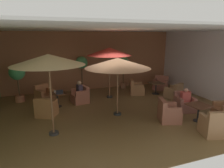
{
  "coord_description": "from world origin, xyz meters",
  "views": [
    {
      "loc": [
        -2.85,
        -7.66,
        3.2
      ],
      "look_at": [
        0.0,
        0.41,
        1.12
      ],
      "focal_mm": 31.77,
      "sensor_mm": 36.0,
      "label": 1
    }
  ],
  "objects_px": {
    "armchair_mid_center_south": "(168,113)",
    "patio_umbrella_tall_red": "(118,63)",
    "patron_by_window": "(79,88)",
    "armchair_front_right_north": "(136,89)",
    "armchair_mid_center_west": "(215,126)",
    "armchair_front_left_north": "(80,96)",
    "patio_umbrella_center_beige": "(48,60)",
    "armchair_front_left_east": "(44,95)",
    "potted_tree_left_corner": "(17,76)",
    "cafe_table_front_right": "(156,85)",
    "open_laptop": "(59,93)",
    "armchair_front_left_south": "(46,109)",
    "potted_tree_mid_right": "(82,67)",
    "potted_tree_mid_left": "(123,65)",
    "patron_blue_shirt": "(186,96)",
    "armchair_front_right_east": "(174,93)",
    "armchair_mid_center_east": "(184,104)",
    "cafe_table_mid_center": "(199,108)",
    "cafe_table_front_left": "(57,96)",
    "armchair_front_right_south": "(161,84)",
    "iced_drink_cup": "(55,92)"
  },
  "relations": [
    {
      "from": "armchair_mid_center_south",
      "to": "patio_umbrella_tall_red",
      "type": "height_order",
      "value": "patio_umbrella_tall_red"
    },
    {
      "from": "patron_by_window",
      "to": "armchair_front_right_north",
      "type": "bearing_deg",
      "value": 7.03
    },
    {
      "from": "armchair_mid_center_west",
      "to": "patron_by_window",
      "type": "distance_m",
      "value": 5.96
    },
    {
      "from": "armchair_front_left_north",
      "to": "patio_umbrella_center_beige",
      "type": "relative_size",
      "value": 0.33
    },
    {
      "from": "armchair_front_left_east",
      "to": "potted_tree_left_corner",
      "type": "relative_size",
      "value": 0.54
    },
    {
      "from": "cafe_table_front_right",
      "to": "open_laptop",
      "type": "height_order",
      "value": "open_laptop"
    },
    {
      "from": "armchair_front_left_south",
      "to": "potted_tree_mid_right",
      "type": "bearing_deg",
      "value": 56.15
    },
    {
      "from": "armchair_front_left_east",
      "to": "patio_umbrella_tall_red",
      "type": "relative_size",
      "value": 0.38
    },
    {
      "from": "potted_tree_mid_left",
      "to": "patron_blue_shirt",
      "type": "height_order",
      "value": "potted_tree_mid_left"
    },
    {
      "from": "armchair_mid_center_west",
      "to": "patio_umbrella_tall_red",
      "type": "bearing_deg",
      "value": 130.87
    },
    {
      "from": "armchair_front_right_east",
      "to": "armchair_mid_center_east",
      "type": "bearing_deg",
      "value": -111.34
    },
    {
      "from": "cafe_table_front_right",
      "to": "cafe_table_mid_center",
      "type": "distance_m",
      "value": 3.77
    },
    {
      "from": "patio_umbrella_center_beige",
      "to": "cafe_table_front_left",
      "type": "bearing_deg",
      "value": 82.48
    },
    {
      "from": "cafe_table_front_right",
      "to": "armchair_front_right_south",
      "type": "xyz_separation_m",
      "value": [
        0.81,
        0.78,
        -0.19
      ]
    },
    {
      "from": "armchair_front_right_north",
      "to": "potted_tree_mid_left",
      "type": "bearing_deg",
      "value": 96.87
    },
    {
      "from": "armchair_front_right_east",
      "to": "potted_tree_mid_left",
      "type": "distance_m",
      "value": 3.49
    },
    {
      "from": "armchair_front_left_east",
      "to": "armchair_front_right_north",
      "type": "height_order",
      "value": "armchair_front_left_east"
    },
    {
      "from": "armchair_front_right_east",
      "to": "potted_tree_mid_right",
      "type": "bearing_deg",
      "value": 145.89
    },
    {
      "from": "cafe_table_front_left",
      "to": "patron_blue_shirt",
      "type": "bearing_deg",
      "value": -24.48
    },
    {
      "from": "armchair_front_right_east",
      "to": "iced_drink_cup",
      "type": "distance_m",
      "value": 6.01
    },
    {
      "from": "armchair_mid_center_east",
      "to": "potted_tree_left_corner",
      "type": "bearing_deg",
      "value": 151.82
    },
    {
      "from": "armchair_front_right_north",
      "to": "patron_blue_shirt",
      "type": "height_order",
      "value": "patron_blue_shirt"
    },
    {
      "from": "armchair_mid_center_east",
      "to": "armchair_mid_center_south",
      "type": "relative_size",
      "value": 0.96
    },
    {
      "from": "patio_umbrella_tall_red",
      "to": "potted_tree_mid_right",
      "type": "xyz_separation_m",
      "value": [
        -0.68,
        3.96,
        -0.7
      ]
    },
    {
      "from": "patio_umbrella_center_beige",
      "to": "patron_by_window",
      "type": "distance_m",
      "value": 3.69
    },
    {
      "from": "armchair_mid_center_south",
      "to": "iced_drink_cup",
      "type": "xyz_separation_m",
      "value": [
        -3.97,
        3.15,
        0.38
      ]
    },
    {
      "from": "armchair_mid_center_west",
      "to": "iced_drink_cup",
      "type": "xyz_separation_m",
      "value": [
        -4.72,
        4.62,
        0.37
      ]
    },
    {
      "from": "cafe_table_front_left",
      "to": "armchair_mid_center_south",
      "type": "distance_m",
      "value": 4.95
    },
    {
      "from": "patio_umbrella_tall_red",
      "to": "patron_by_window",
      "type": "relative_size",
      "value": 3.94
    },
    {
      "from": "cafe_table_front_right",
      "to": "iced_drink_cup",
      "type": "relative_size",
      "value": 6.55
    },
    {
      "from": "armchair_front_left_south",
      "to": "patron_by_window",
      "type": "bearing_deg",
      "value": 37.54
    },
    {
      "from": "armchair_front_right_north",
      "to": "open_laptop",
      "type": "relative_size",
      "value": 2.84
    },
    {
      "from": "armchair_front_right_south",
      "to": "iced_drink_cup",
      "type": "height_order",
      "value": "armchair_front_right_south"
    },
    {
      "from": "cafe_table_front_left",
      "to": "armchair_front_left_south",
      "type": "relative_size",
      "value": 0.71
    },
    {
      "from": "armchair_front_left_north",
      "to": "armchair_front_right_east",
      "type": "distance_m",
      "value": 4.83
    },
    {
      "from": "armchair_mid_center_west",
      "to": "potted_tree_left_corner",
      "type": "bearing_deg",
      "value": 136.93
    },
    {
      "from": "armchair_front_left_south",
      "to": "armchair_mid_center_south",
      "type": "xyz_separation_m",
      "value": [
        4.4,
        -2.07,
        0.01
      ]
    },
    {
      "from": "cafe_table_mid_center",
      "to": "patio_umbrella_center_beige",
      "type": "relative_size",
      "value": 0.3
    },
    {
      "from": "potted_tree_left_corner",
      "to": "iced_drink_cup",
      "type": "distance_m",
      "value": 2.17
    },
    {
      "from": "armchair_front_right_east",
      "to": "armchair_front_right_south",
      "type": "bearing_deg",
      "value": 78.38
    },
    {
      "from": "potted_tree_left_corner",
      "to": "potted_tree_mid_left",
      "type": "distance_m",
      "value": 5.92
    },
    {
      "from": "potted_tree_left_corner",
      "to": "cafe_table_front_right",
      "type": "bearing_deg",
      "value": -8.72
    },
    {
      "from": "potted_tree_left_corner",
      "to": "potted_tree_mid_left",
      "type": "bearing_deg",
      "value": 6.68
    },
    {
      "from": "cafe_table_front_left",
      "to": "armchair_front_right_south",
      "type": "distance_m",
      "value": 6.31
    },
    {
      "from": "armchair_front_left_east",
      "to": "open_laptop",
      "type": "bearing_deg",
      "value": -60.6
    },
    {
      "from": "cafe_table_front_left",
      "to": "patio_umbrella_center_beige",
      "type": "height_order",
      "value": "patio_umbrella_center_beige"
    },
    {
      "from": "cafe_table_front_left",
      "to": "cafe_table_front_right",
      "type": "distance_m",
      "value": 5.41
    },
    {
      "from": "armchair_front_left_east",
      "to": "open_laptop",
      "type": "relative_size",
      "value": 3.0
    },
    {
      "from": "patron_by_window",
      "to": "patron_blue_shirt",
      "type": "bearing_deg",
      "value": -32.15
    },
    {
      "from": "potted_tree_mid_left",
      "to": "patron_by_window",
      "type": "xyz_separation_m",
      "value": [
        -3.07,
        -1.85,
        -0.74
      ]
    }
  ]
}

